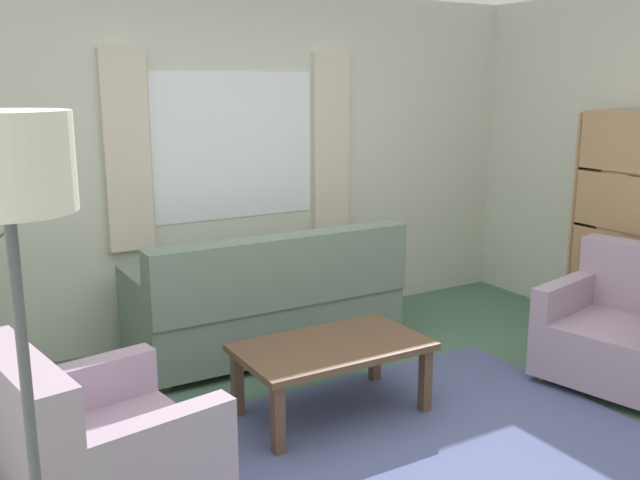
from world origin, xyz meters
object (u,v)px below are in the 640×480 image
at_px(armchair_left, 93,458).
at_px(coffee_table, 332,353).
at_px(armchair_right, 624,330).
at_px(couch, 268,305).
at_px(bookshelf, 636,241).
at_px(standing_lamp, 12,239).

relative_size(armchair_left, coffee_table, 0.88).
bearing_deg(armchair_left, armchair_right, -101.70).
relative_size(couch, bookshelf, 1.10).
bearing_deg(coffee_table, armchair_left, -163.46).
distance_m(couch, coffee_table, 1.05).
distance_m(armchair_right, bookshelf, 0.86).
xyz_separation_m(bookshelf, standing_lamp, (-4.31, -1.33, 0.76)).
bearing_deg(coffee_table, standing_lamp, -140.81).
bearing_deg(armchair_left, coffee_table, -82.92).
bearing_deg(standing_lamp, bookshelf, 17.10).
distance_m(armchair_left, armchair_right, 3.34).
height_order(armchair_left, coffee_table, armchair_left).
distance_m(couch, bookshelf, 2.70).
bearing_deg(armchair_right, armchair_left, -105.41).
height_order(bookshelf, standing_lamp, standing_lamp).
bearing_deg(bookshelf, couch, 63.32).
height_order(couch, bookshelf, bookshelf).
xyz_separation_m(coffee_table, bookshelf, (2.49, -0.16, 0.41)).
distance_m(armchair_right, standing_lamp, 3.99).
bearing_deg(armchair_left, couch, -56.20).
bearing_deg(standing_lamp, couch, 52.72).
xyz_separation_m(armchair_right, standing_lamp, (-3.69, -0.92, 1.20)).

